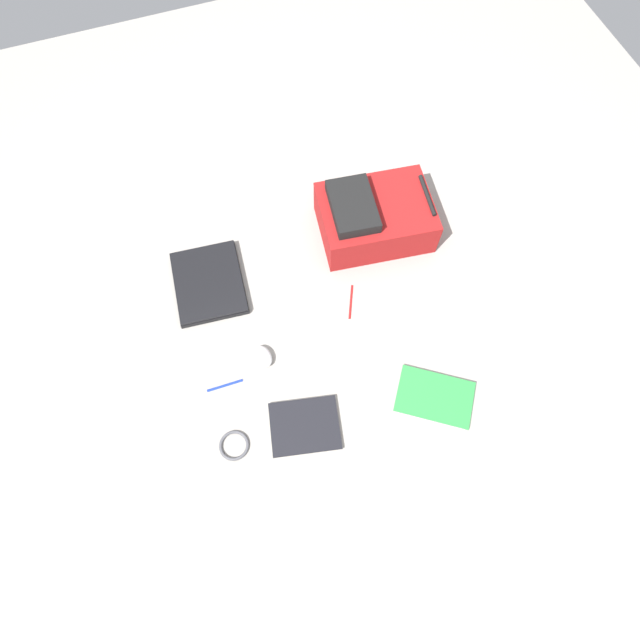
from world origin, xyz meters
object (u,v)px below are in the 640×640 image
object	(u,v)px
book_red	(435,397)
book_manual	(305,426)
backpack	(374,217)
pen_blue	(225,385)
computer_mouse	(263,356)
laptop	(209,283)
pen_black	(351,302)
cable_coil	(234,445)

from	to	relation	value
book_red	book_manual	xyz separation A→B (m)	(-0.06, -0.47, -0.00)
backpack	book_manual	bearing A→B (deg)	-37.44
book_manual	pen_blue	xyz separation A→B (m)	(-0.24, -0.23, -0.00)
computer_mouse	pen_blue	world-z (taller)	computer_mouse
computer_mouse	pen_blue	size ratio (longest dim) A/B	0.68
laptop	pen_blue	bearing A→B (deg)	-6.98
computer_mouse	backpack	bearing A→B (deg)	-157.85
backpack	pen_black	size ratio (longest dim) A/B	3.26
backpack	computer_mouse	size ratio (longest dim) A/B	5.27
book_red	computer_mouse	world-z (taller)	computer_mouse
book_red	book_manual	world-z (taller)	book_red
backpack	cable_coil	distance (m)	1.03
book_red	pen_blue	size ratio (longest dim) A/B	2.45
cable_coil	pen_black	bearing A→B (deg)	123.59
pen_blue	computer_mouse	bearing A→B (deg)	108.44
laptop	cable_coil	distance (m)	0.65
computer_mouse	pen_black	bearing A→B (deg)	-175.94
pen_blue	cable_coil	bearing A→B (deg)	-6.87
backpack	pen_black	xyz separation A→B (m)	(0.29, -0.20, -0.09)
laptop	pen_black	bearing A→B (deg)	62.73
book_manual	pen_blue	size ratio (longest dim) A/B	2.09
laptop	book_red	bearing A→B (deg)	42.03
cable_coil	book_manual	bearing A→B (deg)	85.72
pen_black	book_manual	bearing A→B (deg)	-39.02
pen_black	pen_blue	size ratio (longest dim) A/B	1.10
cable_coil	pen_blue	world-z (taller)	cable_coil
laptop	pen_black	distance (m)	0.57
book_manual	laptop	bearing A→B (deg)	-165.27
book_manual	pen_black	xyz separation A→B (m)	(-0.40, 0.33, -0.00)
backpack	pen_blue	xyz separation A→B (m)	(0.45, -0.76, -0.09)
cable_coil	pen_blue	bearing A→B (deg)	173.13
cable_coil	pen_black	size ratio (longest dim) A/B	0.72
pen_blue	backpack	bearing A→B (deg)	120.77
laptop	pen_blue	distance (m)	0.43
backpack	pen_blue	size ratio (longest dim) A/B	3.59
backpack	book_manual	world-z (taller)	backpack
laptop	cable_coil	world-z (taller)	laptop
cable_coil	pen_blue	size ratio (longest dim) A/B	0.79
backpack	computer_mouse	xyz separation A→B (m)	(0.39, -0.59, -0.07)
book_red	cable_coil	xyz separation A→B (m)	(-0.07, -0.73, -0.00)
laptop	pen_blue	size ratio (longest dim) A/B	2.65
book_red	pen_black	distance (m)	0.48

